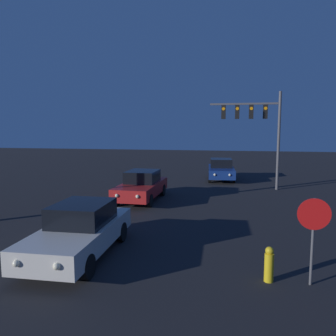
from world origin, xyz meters
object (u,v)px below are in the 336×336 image
object	(u,v)px
car_near	(80,230)
car_mid	(142,186)
traffic_signal_mast	(257,122)
stop_sign	(314,224)
fire_hydrant	(269,264)
car_far	(221,169)

from	to	relation	value
car_near	car_mid	distance (m)	8.09
traffic_signal_mast	car_near	bearing A→B (deg)	-115.24
stop_sign	car_mid	bearing A→B (deg)	128.23
car_mid	stop_sign	xyz separation A→B (m)	(6.93, -8.79, 0.77)
car_near	stop_sign	xyz separation A→B (m)	(6.61, -0.71, 0.77)
traffic_signal_mast	stop_sign	size ratio (longest dim) A/B	2.82
car_mid	fire_hydrant	size ratio (longest dim) A/B	5.29
car_far	car_mid	bearing A→B (deg)	59.93
car_near	traffic_signal_mast	bearing A→B (deg)	-117.13
car_far	stop_sign	bearing A→B (deg)	95.40
car_mid	stop_sign	distance (m)	11.22
stop_sign	car_far	bearing A→B (deg)	99.58
fire_hydrant	traffic_signal_mast	bearing A→B (deg)	87.97
stop_sign	fire_hydrant	world-z (taller)	stop_sign
car_far	traffic_signal_mast	world-z (taller)	traffic_signal_mast
fire_hydrant	car_mid	bearing A→B (deg)	123.83
car_near	traffic_signal_mast	world-z (taller)	traffic_signal_mast
traffic_signal_mast	fire_hydrant	world-z (taller)	traffic_signal_mast
car_mid	car_far	bearing A→B (deg)	-115.26
fire_hydrant	car_far	bearing A→B (deg)	96.21
car_near	fire_hydrant	bearing A→B (deg)	170.76
stop_sign	car_near	bearing A→B (deg)	173.90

